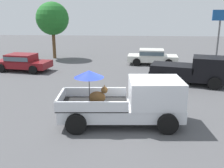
# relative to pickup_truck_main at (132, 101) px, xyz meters

# --- Properties ---
(ground_plane) EXTENTS (80.00, 80.00, 0.00)m
(ground_plane) POSITION_rel_pickup_truck_main_xyz_m (-0.44, -0.02, -0.97)
(ground_plane) COLOR #4C4C4F
(pickup_truck_main) EXTENTS (5.17, 2.55, 2.32)m
(pickup_truck_main) POSITION_rel_pickup_truck_main_xyz_m (0.00, 0.00, 0.00)
(pickup_truck_main) COLOR black
(pickup_truck_main) RESTS_ON ground
(pickup_truck_red) EXTENTS (5.10, 3.08, 1.80)m
(pickup_truck_red) POSITION_rel_pickup_truck_main_xyz_m (3.85, 6.39, -0.09)
(pickup_truck_red) COLOR black
(pickup_truck_red) RESTS_ON ground
(parked_sedan_near) EXTENTS (4.51, 2.45, 1.33)m
(parked_sedan_near) POSITION_rel_pickup_truck_main_xyz_m (-8.56, 9.24, -0.22)
(parked_sedan_near) COLOR black
(parked_sedan_near) RESTS_ON ground
(parked_sedan_far) EXTENTS (4.40, 2.19, 1.33)m
(parked_sedan_far) POSITION_rel_pickup_truck_main_xyz_m (1.82, 12.56, -0.22)
(parked_sedan_far) COLOR black
(parked_sedan_far) RESTS_ON ground
(motel_sign) EXTENTS (1.40, 0.16, 4.67)m
(motel_sign) POSITION_rel_pickup_truck_main_xyz_m (7.60, 13.38, 2.34)
(motel_sign) COLOR #59595B
(motel_sign) RESTS_ON ground
(tree_by_lot) EXTENTS (3.16, 3.16, 5.45)m
(tree_by_lot) POSITION_rel_pickup_truck_main_xyz_m (-7.69, 15.00, 2.88)
(tree_by_lot) COLOR brown
(tree_by_lot) RESTS_ON ground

